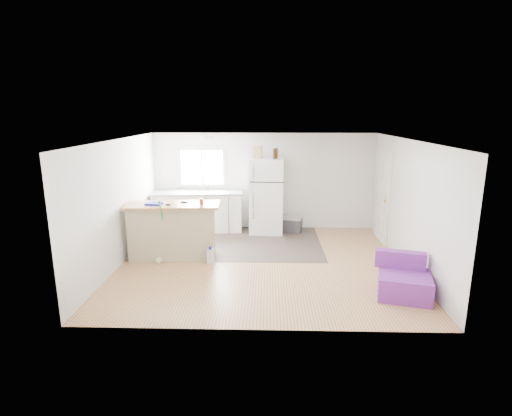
# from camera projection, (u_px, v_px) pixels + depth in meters

# --- Properties ---
(room) EXTENTS (5.51, 5.01, 2.41)m
(room) POSITION_uv_depth(u_px,v_px,m) (263.00, 204.00, 7.59)
(room) COLOR #90623C
(room) RESTS_ON ground
(vinyl_zone) EXTENTS (4.05, 2.50, 0.00)m
(vinyl_zone) POSITION_uv_depth(u_px,v_px,m) (231.00, 242.00, 9.11)
(vinyl_zone) COLOR #362D29
(vinyl_zone) RESTS_ON floor
(window) EXTENTS (1.18, 0.06, 0.98)m
(window) POSITION_uv_depth(u_px,v_px,m) (202.00, 167.00, 9.97)
(window) COLOR white
(window) RESTS_ON back_wall
(interior_door) EXTENTS (0.11, 0.92, 2.10)m
(interior_door) POSITION_uv_depth(u_px,v_px,m) (383.00, 197.00, 9.06)
(interior_door) COLOR white
(interior_door) RESTS_ON right_wall
(ceiling_fixture) EXTENTS (0.30, 0.30, 0.07)m
(ceiling_fixture) POSITION_uv_depth(u_px,v_px,m) (207.00, 138.00, 8.52)
(ceiling_fixture) COLOR white
(ceiling_fixture) RESTS_ON ceiling
(kitchen_cabinets) EXTENTS (2.27, 0.90, 1.28)m
(kitchen_cabinets) POSITION_uv_depth(u_px,v_px,m) (198.00, 211.00, 9.90)
(kitchen_cabinets) COLOR white
(kitchen_cabinets) RESTS_ON floor
(peninsula) EXTENTS (1.87, 0.82, 1.12)m
(peninsula) POSITION_uv_depth(u_px,v_px,m) (173.00, 231.00, 8.03)
(peninsula) COLOR tan
(peninsula) RESTS_ON floor
(refrigerator) EXTENTS (0.84, 0.80, 1.82)m
(refrigerator) POSITION_uv_depth(u_px,v_px,m) (267.00, 196.00, 9.70)
(refrigerator) COLOR white
(refrigerator) RESTS_ON floor
(cooler) EXTENTS (0.60, 0.48, 0.40)m
(cooler) POSITION_uv_depth(u_px,v_px,m) (291.00, 224.00, 9.87)
(cooler) COLOR #323234
(cooler) RESTS_ON floor
(purple_seat) EXTENTS (0.97, 0.94, 0.66)m
(purple_seat) POSITION_uv_depth(u_px,v_px,m) (403.00, 281.00, 6.44)
(purple_seat) COLOR #772F99
(purple_seat) RESTS_ON floor
(cleaner_jug) EXTENTS (0.17, 0.14, 0.34)m
(cleaner_jug) POSITION_uv_depth(u_px,v_px,m) (210.00, 256.00, 7.82)
(cleaner_jug) COLOR silver
(cleaner_jug) RESTS_ON floor
(mop) EXTENTS (0.25, 0.36, 1.29)m
(mop) POSITION_uv_depth(u_px,v_px,m) (160.00, 252.00, 7.79)
(mop) COLOR green
(mop) RESTS_ON floor
(red_cup) EXTENTS (0.08, 0.08, 0.12)m
(red_cup) POSITION_uv_depth(u_px,v_px,m) (201.00, 201.00, 7.85)
(red_cup) COLOR red
(red_cup) RESTS_ON peninsula
(blue_tray) EXTENTS (0.33, 0.26, 0.04)m
(blue_tray) POSITION_uv_depth(u_px,v_px,m) (154.00, 204.00, 7.83)
(blue_tray) COLOR #1317B4
(blue_tray) RESTS_ON peninsula
(tool_a) EXTENTS (0.15, 0.09, 0.03)m
(tool_a) POSITION_uv_depth(u_px,v_px,m) (184.00, 202.00, 8.02)
(tool_a) COLOR black
(tool_a) RESTS_ON peninsula
(tool_b) EXTENTS (0.10, 0.04, 0.03)m
(tool_b) POSITION_uv_depth(u_px,v_px,m) (168.00, 204.00, 7.79)
(tool_b) COLOR black
(tool_b) RESTS_ON peninsula
(cardboard_box) EXTENTS (0.22, 0.14, 0.30)m
(cardboard_box) POSITION_uv_depth(u_px,v_px,m) (258.00, 152.00, 9.45)
(cardboard_box) COLOR #A0865B
(cardboard_box) RESTS_ON refrigerator
(bottle_left) EXTENTS (0.09, 0.09, 0.25)m
(bottle_left) POSITION_uv_depth(u_px,v_px,m) (274.00, 154.00, 9.35)
(bottle_left) COLOR #381E0A
(bottle_left) RESTS_ON refrigerator
(bottle_right) EXTENTS (0.09, 0.09, 0.25)m
(bottle_right) POSITION_uv_depth(u_px,v_px,m) (276.00, 153.00, 9.41)
(bottle_right) COLOR #381E0A
(bottle_right) RESTS_ON refrigerator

